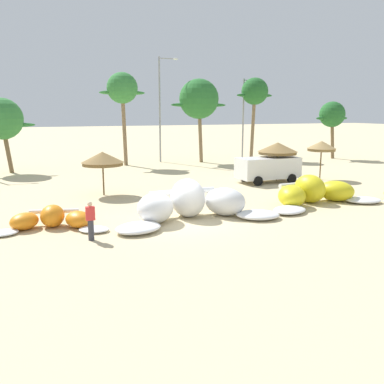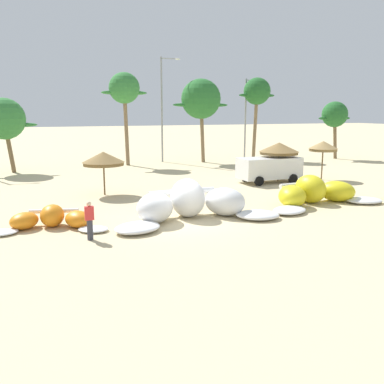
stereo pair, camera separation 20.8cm
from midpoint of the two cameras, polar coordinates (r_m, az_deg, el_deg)
name	(u,v)px [view 1 (the left image)]	position (r m, az deg, el deg)	size (l,w,h in m)	color
ground_plane	(183,222)	(20.12, -1.52, -4.06)	(260.00, 260.00, 0.00)	beige
kite_left	(52,220)	(19.97, -18.84, -3.62)	(5.33, 3.15, 1.02)	white
kite_left_of_center	(191,204)	(20.51, -0.39, -1.66)	(8.64, 4.00, 1.91)	white
kite_center	(314,193)	(24.83, 16.08, -0.13)	(7.83, 3.96, 1.62)	white
beach_umbrella_near_van	(103,159)	(26.68, -12.29, 4.45)	(2.64, 2.64, 2.74)	brown
beach_umbrella_middle	(278,148)	(32.20, 11.38, 5.84)	(2.98, 2.98, 2.90)	brown
beach_umbrella_near_palms	(322,146)	(33.65, 17.04, 6.00)	(2.20, 2.20, 2.97)	brown
parked_van	(267,168)	(31.46, 9.94, 3.27)	(4.63, 2.28, 1.84)	white
person_near_kites	(91,221)	(17.60, -13.95, -3.82)	(0.36, 0.24, 1.62)	#383842
palm_left_of_gap	(2,119)	(39.00, -24.60, 8.98)	(5.24, 3.49, 6.32)	brown
palm_center_left	(122,89)	(41.21, -9.61, 13.58)	(4.38, 2.92, 8.81)	#7F6647
palm_center_right	(199,99)	(43.16, 0.81, 12.48)	(5.98, 3.99, 8.41)	#7F6647
palm_right_of_gap	(255,93)	(46.90, 8.39, 13.22)	(4.33, 2.89, 8.75)	#7F6647
palm_right	(332,115)	(48.94, 18.39, 9.89)	(4.18, 2.78, 6.25)	brown
lamppost_west_center	(161,105)	(43.68, -4.35, 11.78)	(2.11, 0.24, 10.54)	gray
lamppost_east_center	(244,114)	(47.41, 6.97, 10.42)	(1.51, 0.24, 8.67)	gray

